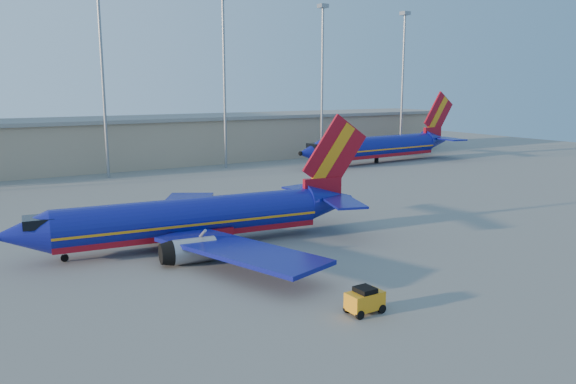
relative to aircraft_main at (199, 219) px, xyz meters
name	(u,v)px	position (x,y,z in m)	size (l,w,h in m)	color
ground	(291,242)	(7.45, -3.34, -2.41)	(220.00, 220.00, 0.00)	slate
terminal_building	(174,139)	(17.45, 54.66, 1.91)	(122.00, 16.00, 8.50)	gray
light_mast_row	(166,63)	(12.45, 42.66, 15.14)	(101.60, 1.60, 28.65)	gray
aircraft_main	(199,219)	(0.00, 0.00, 0.00)	(33.28, 31.88, 11.28)	navy
aircraft_second	(381,147)	(49.87, 34.16, 0.56)	(38.24, 14.86, 12.94)	navy
baggage_tug	(365,300)	(2.86, -19.53, -1.54)	(2.36, 1.47, 1.67)	orange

